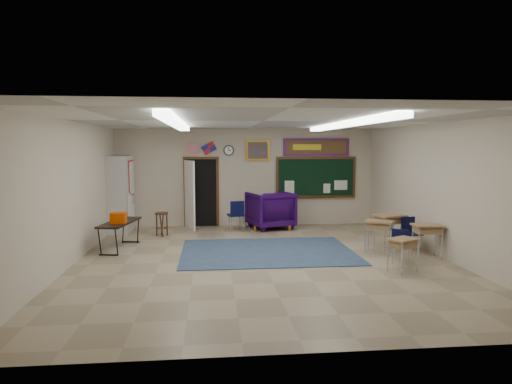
{
  "coord_description": "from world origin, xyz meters",
  "views": [
    {
      "loc": [
        -1.11,
        -9.64,
        2.46
      ],
      "look_at": [
        0.0,
        1.5,
        1.35
      ],
      "focal_mm": 32.0,
      "sensor_mm": 36.0,
      "label": 1
    }
  ],
  "objects": [
    {
      "name": "fluorescent_strips",
      "position": [
        0.0,
        0.0,
        2.94
      ],
      "size": [
        3.86,
        6.0,
        0.1
      ],
      "primitive_type": null,
      "color": "white",
      "rests_on": "ceiling"
    },
    {
      "name": "student_desk_back_right",
      "position": [
        3.65,
        -0.13,
        0.42
      ],
      "size": [
        0.65,
        0.51,
        0.75
      ],
      "rotation": [
        0.0,
        0.0,
        -0.07
      ],
      "color": "olive",
      "rests_on": "floor"
    },
    {
      "name": "left_wall",
      "position": [
        -4.0,
        0.0,
        1.5
      ],
      "size": [
        0.04,
        9.0,
        3.0
      ],
      "primitive_type": "cube",
      "color": "#B8AC95",
      "rests_on": "floor"
    },
    {
      "name": "back_wall",
      "position": [
        0.0,
        4.5,
        1.5
      ],
      "size": [
        8.0,
        0.04,
        3.0
      ],
      "primitive_type": "cube",
      "color": "#B8AC95",
      "rests_on": "floor"
    },
    {
      "name": "right_wall",
      "position": [
        4.0,
        0.0,
        1.5
      ],
      "size": [
        0.04,
        9.0,
        3.0
      ],
      "primitive_type": "cube",
      "color": "#B8AC95",
      "rests_on": "floor"
    },
    {
      "name": "student_chair_reading",
      "position": [
        -0.39,
        3.54,
        0.45
      ],
      "size": [
        0.53,
        0.53,
        0.9
      ],
      "primitive_type": null,
      "rotation": [
        0.0,
        0.0,
        3.35
      ],
      "color": "black",
      "rests_on": "floor"
    },
    {
      "name": "folding_table",
      "position": [
        -3.3,
        1.48,
        0.36
      ],
      "size": [
        0.82,
        1.68,
        0.92
      ],
      "rotation": [
        0.0,
        0.0,
        -0.18
      ],
      "color": "black",
      "rests_on": "floor"
    },
    {
      "name": "area_rug",
      "position": [
        0.2,
        0.8,
        0.01
      ],
      "size": [
        4.0,
        3.0,
        0.02
      ],
      "primitive_type": "cube",
      "color": "#354E66",
      "rests_on": "floor"
    },
    {
      "name": "framed_art_print",
      "position": [
        0.35,
        4.47,
        2.35
      ],
      "size": [
        0.75,
        0.05,
        0.65
      ],
      "color": "#A87C20",
      "rests_on": "back_wall"
    },
    {
      "name": "student_desk_front_left",
      "position": [
        2.75,
        0.41,
        0.43
      ],
      "size": [
        0.79,
        0.73,
        0.76
      ],
      "rotation": [
        0.0,
        0.0,
        -0.53
      ],
      "color": "olive",
      "rests_on": "floor"
    },
    {
      "name": "wall_clock",
      "position": [
        -0.55,
        4.47,
        2.35
      ],
      "size": [
        0.32,
        0.05,
        0.32
      ],
      "color": "black",
      "rests_on": "back_wall"
    },
    {
      "name": "floor",
      "position": [
        0.0,
        0.0,
        0.0
      ],
      "size": [
        9.0,
        9.0,
        0.0
      ],
      "primitive_type": "plane",
      "color": "gray",
      "rests_on": "ground"
    },
    {
      "name": "student_chair_desk_a",
      "position": [
        2.89,
        -0.51,
        0.38
      ],
      "size": [
        0.52,
        0.52,
        0.76
      ],
      "primitive_type": null,
      "rotation": [
        0.0,
        0.0,
        2.58
      ],
      "color": "black",
      "rests_on": "floor"
    },
    {
      "name": "front_wall",
      "position": [
        0.0,
        -4.5,
        1.5
      ],
      "size": [
        8.0,
        0.04,
        3.0
      ],
      "primitive_type": "cube",
      "color": "#B8AC95",
      "rests_on": "floor"
    },
    {
      "name": "bulletin_board",
      "position": [
        2.2,
        4.47,
        2.45
      ],
      "size": [
        2.1,
        0.05,
        0.55
      ],
      "color": "#AF0F1B",
      "rests_on": "back_wall"
    },
    {
      "name": "wall_flags",
      "position": [
        -1.4,
        4.44,
        2.48
      ],
      "size": [
        1.16,
        0.06,
        0.7
      ],
      "primitive_type": null,
      "color": "red",
      "rests_on": "back_wall"
    },
    {
      "name": "student_desk_front_right",
      "position": [
        3.19,
        0.89,
        0.46
      ],
      "size": [
        0.81,
        0.7,
        0.83
      ],
      "rotation": [
        0.0,
        0.0,
        0.31
      ],
      "color": "olive",
      "rests_on": "floor"
    },
    {
      "name": "storage_cabinet",
      "position": [
        -3.71,
        3.85,
        1.1
      ],
      "size": [
        0.59,
        1.25,
        2.2
      ],
      "color": "#B4B5B0",
      "rests_on": "floor"
    },
    {
      "name": "student_desk_back_left",
      "position": [
        2.63,
        -1.19,
        0.38
      ],
      "size": [
        0.69,
        0.63,
        0.67
      ],
      "rotation": [
        0.0,
        0.0,
        0.49
      ],
      "color": "olive",
      "rests_on": "floor"
    },
    {
      "name": "wooden_stool",
      "position": [
        -2.47,
        3.02,
        0.34
      ],
      "size": [
        0.37,
        0.37,
        0.65
      ],
      "color": "#442814",
      "rests_on": "floor"
    },
    {
      "name": "chalkboard",
      "position": [
        2.2,
        4.46,
        1.46
      ],
      "size": [
        2.55,
        0.14,
        1.3
      ],
      "color": "#4E2C16",
      "rests_on": "back_wall"
    },
    {
      "name": "student_chair_desk_b",
      "position": [
        3.59,
        0.51,
        0.4
      ],
      "size": [
        0.47,
        0.47,
        0.8
      ],
      "primitive_type": null,
      "rotation": [
        0.0,
        0.0,
        0.19
      ],
      "color": "black",
      "rests_on": "floor"
    },
    {
      "name": "doorway",
      "position": [
        -1.5,
        4.35,
        1.06
      ],
      "size": [
        1.1,
        0.89,
        2.16
      ],
      "color": "black",
      "rests_on": "back_wall"
    },
    {
      "name": "ceiling",
      "position": [
        0.0,
        0.0,
        3.0
      ],
      "size": [
        8.0,
        9.0,
        0.04
      ],
      "primitive_type": "cube",
      "color": "white",
      "rests_on": "back_wall"
    },
    {
      "name": "wingback_armchair",
      "position": [
        0.67,
        3.89,
        0.56
      ],
      "size": [
        1.51,
        1.53,
        1.12
      ],
      "primitive_type": "imported",
      "rotation": [
        0.0,
        0.0,
        3.45
      ],
      "color": "#1F0539",
      "rests_on": "floor"
    }
  ]
}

